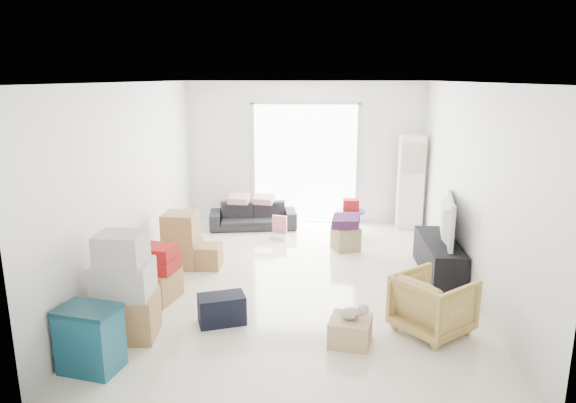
# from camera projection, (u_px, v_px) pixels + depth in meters

# --- Properties ---
(room_shell) EXTENTS (4.98, 6.48, 3.18)m
(room_shell) POSITION_uv_depth(u_px,v_px,m) (299.00, 186.00, 6.87)
(room_shell) COLOR white
(room_shell) RESTS_ON ground
(sliding_door) EXTENTS (2.10, 0.04, 2.33)m
(sliding_door) POSITION_uv_depth(u_px,v_px,m) (305.00, 159.00, 9.78)
(sliding_door) COLOR white
(sliding_door) RESTS_ON room_shell
(ac_tower) EXTENTS (0.45, 0.30, 1.75)m
(ac_tower) POSITION_uv_depth(u_px,v_px,m) (410.00, 183.00, 9.43)
(ac_tower) COLOR white
(ac_tower) RESTS_ON room_shell
(tv_console) EXTENTS (0.45, 1.51, 0.50)m
(tv_console) POSITION_uv_depth(u_px,v_px,m) (439.00, 257.00, 7.35)
(tv_console) COLOR black
(tv_console) RESTS_ON room_shell
(television) EXTENTS (0.83, 1.21, 0.15)m
(television) POSITION_uv_depth(u_px,v_px,m) (440.00, 236.00, 7.27)
(television) COLOR black
(television) RESTS_ON tv_console
(sofa) EXTENTS (1.65, 0.70, 0.63)m
(sofa) POSITION_uv_depth(u_px,v_px,m) (253.00, 212.00, 9.59)
(sofa) COLOR #25252A
(sofa) RESTS_ON room_shell
(pillow_left) EXTENTS (0.36, 0.29, 0.11)m
(pillow_left) POSITION_uv_depth(u_px,v_px,m) (239.00, 192.00, 9.54)
(pillow_left) COLOR #D49BAD
(pillow_left) RESTS_ON sofa
(pillow_right) EXTENTS (0.44, 0.38, 0.13)m
(pillow_right) POSITION_uv_depth(u_px,v_px,m) (264.00, 192.00, 9.51)
(pillow_right) COLOR #D49BAD
(pillow_right) RESTS_ON sofa
(armchair) EXTENTS (0.97, 0.98, 0.73)m
(armchair) POSITION_uv_depth(u_px,v_px,m) (433.00, 301.00, 5.63)
(armchair) COLOR tan
(armchair) RESTS_ON room_shell
(storage_bins) EXTENTS (0.63, 0.50, 0.65)m
(storage_bins) POSITION_uv_depth(u_px,v_px,m) (90.00, 339.00, 4.91)
(storage_bins) COLOR #155269
(storage_bins) RESTS_ON room_shell
(box_stack_a) EXTENTS (0.69, 0.59, 1.18)m
(box_stack_a) POSITION_uv_depth(u_px,v_px,m) (125.00, 291.00, 5.51)
(box_stack_a) COLOR tan
(box_stack_a) RESTS_ON room_shell
(box_stack_b) EXTENTS (0.65, 0.65, 0.72)m
(box_stack_b) POSITION_uv_depth(u_px,v_px,m) (154.00, 275.00, 6.48)
(box_stack_b) COLOR tan
(box_stack_b) RESTS_ON room_shell
(box_stack_c) EXTENTS (0.59, 0.51, 0.82)m
(box_stack_c) POSITION_uv_depth(u_px,v_px,m) (181.00, 240.00, 7.63)
(box_stack_c) COLOR tan
(box_stack_c) RESTS_ON room_shell
(loose_box) EXTENTS (0.41, 0.41, 0.34)m
(loose_box) POSITION_uv_depth(u_px,v_px,m) (207.00, 256.00, 7.64)
(loose_box) COLOR tan
(loose_box) RESTS_ON room_shell
(duffel_bag) EXTENTS (0.60, 0.48, 0.34)m
(duffel_bag) POSITION_uv_depth(u_px,v_px,m) (222.00, 309.00, 5.89)
(duffel_bag) COLOR black
(duffel_bag) RESTS_ON room_shell
(ottoman) EXTENTS (0.50, 0.50, 0.39)m
(ottoman) POSITION_uv_depth(u_px,v_px,m) (346.00, 238.00, 8.40)
(ottoman) COLOR #9D8F5B
(ottoman) RESTS_ON room_shell
(blanket) EXTENTS (0.48, 0.48, 0.14)m
(blanket) POSITION_uv_depth(u_px,v_px,m) (346.00, 223.00, 8.34)
(blanket) COLOR #421B44
(blanket) RESTS_ON ottoman
(kids_table) EXTENTS (0.51, 0.51, 0.64)m
(kids_table) POSITION_uv_depth(u_px,v_px,m) (351.00, 209.00, 9.19)
(kids_table) COLOR blue
(kids_table) RESTS_ON room_shell
(toy_walker) EXTENTS (0.35, 0.33, 0.39)m
(toy_walker) POSITION_uv_depth(u_px,v_px,m) (279.00, 232.00, 9.04)
(toy_walker) COLOR silver
(toy_walker) RESTS_ON room_shell
(wood_crate) EXTENTS (0.50, 0.50, 0.28)m
(wood_crate) POSITION_uv_depth(u_px,v_px,m) (350.00, 331.00, 5.45)
(wood_crate) COLOR tan
(wood_crate) RESTS_ON room_shell
(plush_bunny) EXTENTS (0.31, 0.17, 0.16)m
(plush_bunny) POSITION_uv_depth(u_px,v_px,m) (354.00, 312.00, 5.40)
(plush_bunny) COLOR #B2ADA8
(plush_bunny) RESTS_ON wood_crate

